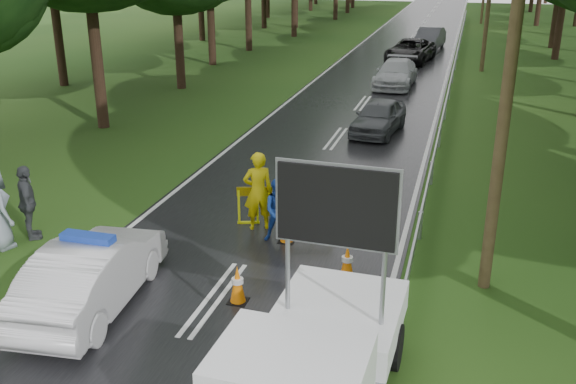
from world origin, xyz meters
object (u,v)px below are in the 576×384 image
(work_truck, at_px, (313,368))
(queue_car_second, at_px, (396,73))
(civilian, at_px, (279,210))
(queue_car_first, at_px, (379,117))
(police_sedan, at_px, (92,274))
(queue_car_third, at_px, (410,51))
(barrier, at_px, (285,196))
(officer, at_px, (258,191))
(queue_car_fourth, at_px, (430,38))

(work_truck, distance_m, queue_car_second, 25.37)
(civilian, distance_m, queue_car_first, 10.26)
(police_sedan, relative_size, queue_car_third, 0.86)
(work_truck, height_order, barrier, work_truck)
(officer, bearing_deg, police_sedan, 38.44)
(queue_car_third, relative_size, queue_car_fourth, 1.14)
(civilian, bearing_deg, work_truck, -87.40)
(police_sedan, height_order, officer, officer)
(work_truck, bearing_deg, civilian, 112.71)
(queue_car_second, relative_size, queue_car_fourth, 1.03)
(civilian, height_order, queue_car_second, civilian)
(police_sedan, xyz_separation_m, barrier, (2.48, 4.89, 0.06))
(barrier, bearing_deg, queue_car_third, 70.94)
(queue_car_second, bearing_deg, officer, -91.65)
(queue_car_first, distance_m, queue_car_third, 16.82)
(civilian, xyz_separation_m, queue_car_fourth, (1.19, 33.04, -0.04))
(work_truck, distance_m, queue_car_first, 16.28)
(work_truck, height_order, officer, work_truck)
(work_truck, bearing_deg, queue_car_third, 95.16)
(work_truck, height_order, queue_car_first, work_truck)
(work_truck, relative_size, officer, 2.31)
(queue_car_first, xyz_separation_m, queue_car_fourth, (0.29, 22.82, 0.10))
(officer, height_order, queue_car_third, officer)
(work_truck, bearing_deg, police_sedan, 158.69)
(queue_car_first, bearing_deg, police_sedan, -96.59)
(queue_car_first, relative_size, queue_car_second, 0.82)
(civilian, bearing_deg, queue_car_third, 70.95)
(queue_car_fourth, bearing_deg, queue_car_second, -86.15)
(officer, distance_m, queue_car_second, 18.84)
(queue_car_first, distance_m, queue_car_fourth, 22.82)
(work_truck, xyz_separation_m, civilian, (-2.27, 5.99, -0.21))
(civilian, xyz_separation_m, queue_car_second, (0.47, 19.31, -0.11))
(work_truck, bearing_deg, queue_car_fourth, 93.57)
(queue_car_second, distance_m, queue_car_fourth, 13.75)
(officer, bearing_deg, queue_car_second, -121.53)
(barrier, xyz_separation_m, civilian, (0.14, -1.00, 0.02))
(barrier, height_order, queue_car_first, queue_car_first)
(barrier, relative_size, queue_car_third, 0.46)
(civilian, bearing_deg, officer, 125.56)
(civilian, bearing_deg, police_sedan, -142.06)
(police_sedan, distance_m, queue_car_first, 14.54)
(barrier, relative_size, civilian, 1.50)
(police_sedan, relative_size, civilian, 2.81)
(queue_car_fourth, bearing_deg, work_truck, -81.58)
(queue_car_second, height_order, queue_car_third, queue_car_third)
(police_sedan, relative_size, queue_car_first, 1.17)
(police_sedan, xyz_separation_m, work_truck, (4.88, -2.10, 0.28))
(queue_car_second, bearing_deg, queue_car_third, 92.16)
(queue_car_first, bearing_deg, queue_car_second, 100.06)
(work_truck, relative_size, queue_car_fourth, 1.04)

